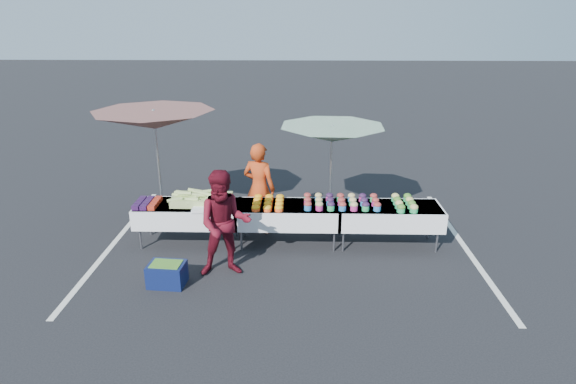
{
  "coord_description": "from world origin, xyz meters",
  "views": [
    {
      "loc": [
        0.2,
        -7.98,
        3.9
      ],
      "look_at": [
        0.0,
        0.0,
        1.0
      ],
      "focal_mm": 30.0,
      "sensor_mm": 36.0,
      "label": 1
    }
  ],
  "objects_px": {
    "vendor": "(259,188)",
    "table_right": "(389,215)",
    "storage_bin": "(167,274)",
    "table_left": "(188,213)",
    "table_center": "(288,214)",
    "umbrella_left": "(154,121)",
    "customer": "(225,224)",
    "umbrella_right": "(332,135)"
  },
  "relations": [
    {
      "from": "customer",
      "to": "umbrella_right",
      "type": "height_order",
      "value": "umbrella_right"
    },
    {
      "from": "umbrella_left",
      "to": "vendor",
      "type": "bearing_deg",
      "value": -6.47
    },
    {
      "from": "table_center",
      "to": "table_right",
      "type": "height_order",
      "value": "same"
    },
    {
      "from": "vendor",
      "to": "umbrella_left",
      "type": "relative_size",
      "value": 0.69
    },
    {
      "from": "vendor",
      "to": "table_right",
      "type": "bearing_deg",
      "value": -171.8
    },
    {
      "from": "customer",
      "to": "storage_bin",
      "type": "height_order",
      "value": "customer"
    },
    {
      "from": "umbrella_left",
      "to": "umbrella_right",
      "type": "xyz_separation_m",
      "value": [
        3.3,
        0.03,
        -0.25
      ]
    },
    {
      "from": "table_left",
      "to": "storage_bin",
      "type": "xyz_separation_m",
      "value": [
        -0.03,
        -1.5,
        -0.4
      ]
    },
    {
      "from": "umbrella_left",
      "to": "storage_bin",
      "type": "relative_size",
      "value": 4.29
    },
    {
      "from": "table_center",
      "to": "table_right",
      "type": "distance_m",
      "value": 1.8
    },
    {
      "from": "table_center",
      "to": "table_right",
      "type": "relative_size",
      "value": 1.0
    },
    {
      "from": "table_right",
      "to": "umbrella_left",
      "type": "bearing_deg",
      "value": 169.85
    },
    {
      "from": "umbrella_left",
      "to": "table_right",
      "type": "bearing_deg",
      "value": -10.15
    },
    {
      "from": "table_center",
      "to": "storage_bin",
      "type": "relative_size",
      "value": 3.18
    },
    {
      "from": "storage_bin",
      "to": "table_left",
      "type": "bearing_deg",
      "value": 93.69
    },
    {
      "from": "customer",
      "to": "storage_bin",
      "type": "xyz_separation_m",
      "value": [
        -0.87,
        -0.38,
        -0.68
      ]
    },
    {
      "from": "vendor",
      "to": "customer",
      "type": "height_order",
      "value": "vendor"
    },
    {
      "from": "customer",
      "to": "storage_bin",
      "type": "relative_size",
      "value": 2.97
    },
    {
      "from": "storage_bin",
      "to": "customer",
      "type": "bearing_deg",
      "value": 28.29
    },
    {
      "from": "table_left",
      "to": "storage_bin",
      "type": "bearing_deg",
      "value": -91.17
    },
    {
      "from": "table_right",
      "to": "umbrella_right",
      "type": "distance_m",
      "value": 1.8
    },
    {
      "from": "customer",
      "to": "umbrella_left",
      "type": "bearing_deg",
      "value": 120.57
    },
    {
      "from": "customer",
      "to": "table_right",
      "type": "bearing_deg",
      "value": 13.54
    },
    {
      "from": "customer",
      "to": "umbrella_left",
      "type": "xyz_separation_m",
      "value": [
        -1.54,
        1.89,
        1.23
      ]
    },
    {
      "from": "table_right",
      "to": "storage_bin",
      "type": "distance_m",
      "value": 3.95
    },
    {
      "from": "storage_bin",
      "to": "table_center",
      "type": "bearing_deg",
      "value": 44.13
    },
    {
      "from": "table_center",
      "to": "umbrella_left",
      "type": "bearing_deg",
      "value": 162.88
    },
    {
      "from": "vendor",
      "to": "storage_bin",
      "type": "bearing_deg",
      "value": 79.46
    },
    {
      "from": "table_center",
      "to": "vendor",
      "type": "relative_size",
      "value": 1.07
    },
    {
      "from": "customer",
      "to": "umbrella_right",
      "type": "xyz_separation_m",
      "value": [
        1.76,
        1.92,
        0.98
      ]
    },
    {
      "from": "customer",
      "to": "vendor",
      "type": "bearing_deg",
      "value": 67.83
    },
    {
      "from": "vendor",
      "to": "umbrella_left",
      "type": "xyz_separation_m",
      "value": [
        -1.94,
        0.22,
        1.23
      ]
    },
    {
      "from": "table_left",
      "to": "umbrella_left",
      "type": "bearing_deg",
      "value": 132.27
    },
    {
      "from": "vendor",
      "to": "customer",
      "type": "relative_size",
      "value": 1.0
    },
    {
      "from": "table_center",
      "to": "umbrella_right",
      "type": "height_order",
      "value": "umbrella_right"
    },
    {
      "from": "table_center",
      "to": "storage_bin",
      "type": "height_order",
      "value": "table_center"
    },
    {
      "from": "table_left",
      "to": "customer",
      "type": "height_order",
      "value": "customer"
    },
    {
      "from": "umbrella_left",
      "to": "storage_bin",
      "type": "bearing_deg",
      "value": -73.55
    },
    {
      "from": "table_center",
      "to": "customer",
      "type": "distance_m",
      "value": 1.5
    },
    {
      "from": "table_center",
      "to": "customer",
      "type": "height_order",
      "value": "customer"
    },
    {
      "from": "umbrella_left",
      "to": "table_center",
      "type": "bearing_deg",
      "value": -17.12
    },
    {
      "from": "table_right",
      "to": "customer",
      "type": "distance_m",
      "value": 3.0
    }
  ]
}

